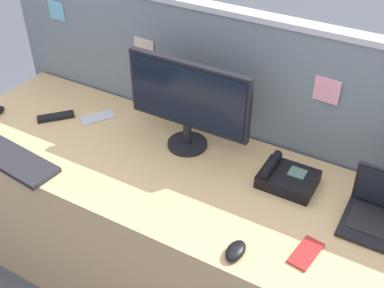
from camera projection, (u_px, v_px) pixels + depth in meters
The scene contains 9 objects.
desk at pixel (187, 238), 2.17m from camera, with size 2.26×0.71×0.76m, color tan.
cubicle_divider at pixel (228, 143), 2.28m from camera, with size 2.38×0.08×1.32m.
desktop_monitor at pixel (188, 100), 1.97m from camera, with size 0.55×0.17×0.40m.
desk_phone at pixel (287, 178), 1.88m from camera, with size 0.22×0.17×0.09m.
keyboard_main at pixel (14, 161), 2.00m from camera, with size 0.41×0.15×0.02m, color #232328.
computer_mouse_right_hand at pixel (236, 251), 1.60m from camera, with size 0.06×0.10×0.03m, color black.
cell_phone_silver_slab at pixel (97, 117), 2.27m from camera, with size 0.08×0.15×0.01m, color #B7BAC1.
cell_phone_red_case at pixel (306, 253), 1.61m from camera, with size 0.07×0.14×0.01m, color #B22323.
tv_remote at pixel (56, 117), 2.27m from camera, with size 0.04×0.17×0.02m, color black.
Camera 1 is at (0.76, -1.28, 2.02)m, focal length 44.89 mm.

